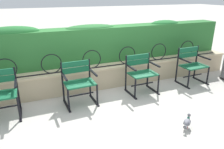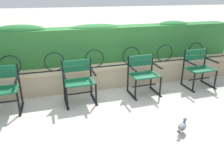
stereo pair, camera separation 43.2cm
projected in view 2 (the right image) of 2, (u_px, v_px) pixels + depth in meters
The scene contains 9 objects.
ground_plane at pixel (113, 100), 4.48m from camera, with size 60.00×60.00×0.00m, color #BCB7AD.
stone_wall at pixel (104, 76), 5.05m from camera, with size 7.07×0.41×0.51m.
iron_arch_fence at pixel (96, 60), 4.78m from camera, with size 6.54×0.02×0.42m.
hedge_row at pixel (98, 43), 5.17m from camera, with size 6.93×0.48×0.94m.
park_chair_leftmost at pixel (3, 88), 3.96m from camera, with size 0.57×0.52×0.84m.
park_chair_centre_left at pixel (79, 80), 4.31m from camera, with size 0.63×0.54×0.84m.
park_chair_centre_right at pixel (143, 73), 4.67m from camera, with size 0.63×0.54×0.82m.
park_chair_rightmost at pixel (198, 67), 5.02m from camera, with size 0.64×0.54×0.86m.
pigeon_near_chairs at pixel (182, 127), 3.40m from camera, with size 0.25×0.22×0.22m.
Camera 2 is at (-1.10, -3.84, 2.09)m, focal length 34.75 mm.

